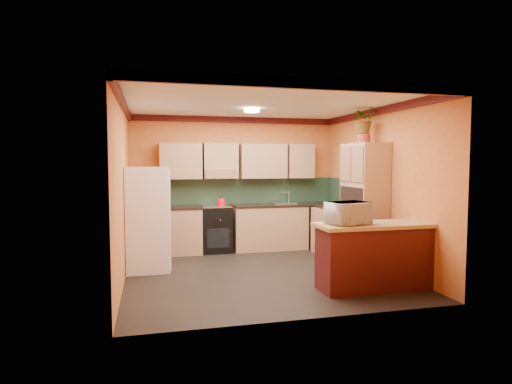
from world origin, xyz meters
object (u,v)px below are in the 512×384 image
pantry (364,205)px  microwave (348,213)px  base_cabinets_back (247,228)px  stove (216,229)px  fridge (148,219)px  breakfast_bar (382,257)px

pantry → microwave: pantry is taller
base_cabinets_back → stove: size_ratio=4.01×
pantry → microwave: size_ratio=3.78×
fridge → microwave: fridge is taller
base_cabinets_back → microwave: size_ratio=6.57×
base_cabinets_back → microwave: 3.18m
base_cabinets_back → stove: (-0.62, -0.00, 0.02)m
base_cabinets_back → microwave: microwave is taller
base_cabinets_back → pantry: bearing=-46.1°
breakfast_bar → pantry: bearing=72.7°
microwave → stove: bearing=98.7°
fridge → microwave: size_ratio=3.06×
microwave → pantry: bearing=38.6°
base_cabinets_back → fridge: bearing=-148.1°
microwave → fridge: bearing=130.1°
base_cabinets_back → fridge: 2.31m
stove → pantry: pantry is taller
pantry → microwave: 1.59m
base_cabinets_back → breakfast_bar: bearing=-67.2°
stove → base_cabinets_back: bearing=0.0°
microwave → breakfast_bar: bearing=-15.7°
base_cabinets_back → breakfast_bar: 3.28m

